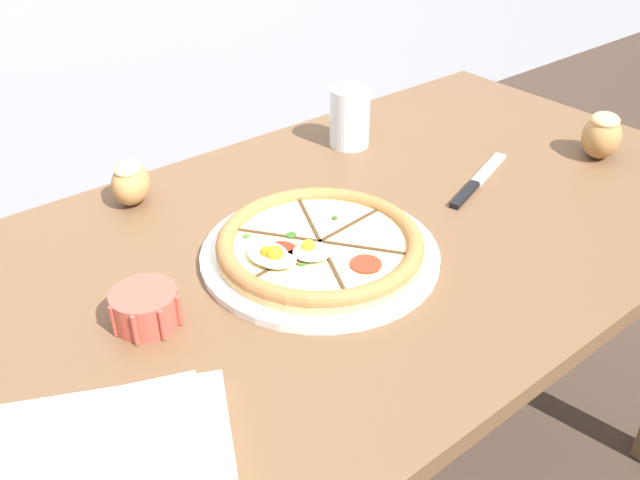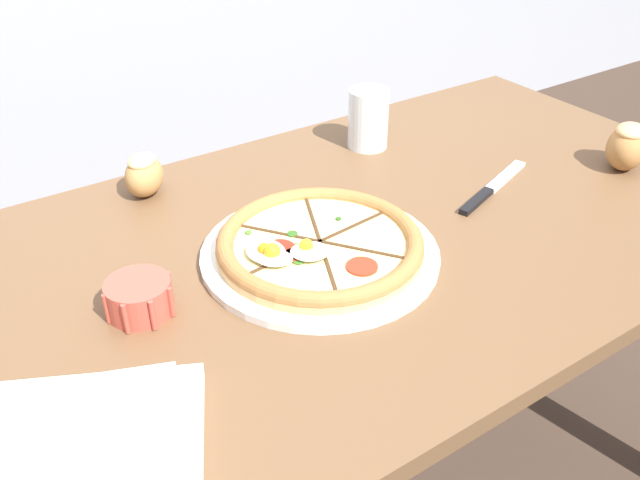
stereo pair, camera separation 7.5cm
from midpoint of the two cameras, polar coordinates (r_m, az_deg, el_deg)
name	(u,v)px [view 2 (the right image)]	position (r m, az deg, el deg)	size (l,w,h in m)	color
dining_table	(357,282)	(1.13, 5.09, -3.59)	(1.41, 0.77, 0.73)	brown
pizza	(319,246)	(0.99, 2.10, -0.61)	(0.35, 0.35, 0.05)	white
ramekin_bowl	(140,297)	(0.91, -12.67, -4.78)	(0.09, 0.09, 0.05)	#C64C3D
napkin_folded	(79,449)	(0.75, -16.84, -16.57)	(0.32, 0.30, 0.04)	white
bread_piece_near	(627,146)	(1.37, 25.93, 7.13)	(0.12, 0.11, 0.09)	#A3703D
bread_piece_mid	(144,174)	(1.18, -12.84, 5.40)	(0.10, 0.10, 0.07)	#B27F47
knife_main	(493,187)	(1.23, 16.07, 4.27)	(0.22, 0.09, 0.01)	silver
water_glass	(368,122)	(1.32, 5.72, 9.84)	(0.08, 0.08, 0.11)	white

